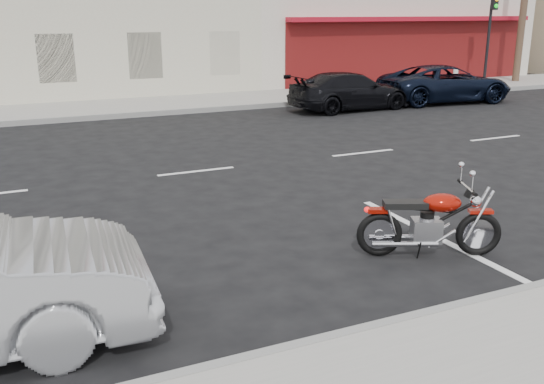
{
  "coord_description": "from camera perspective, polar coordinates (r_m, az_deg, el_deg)",
  "views": [
    {
      "loc": [
        -5.57,
        -11.45,
        3.14
      ],
      "look_at": [
        -2.32,
        -4.38,
        0.8
      ],
      "focal_mm": 40.0,
      "sensor_mm": 36.0,
      "label": 1
    }
  ],
  "objects": [
    {
      "name": "suv_far",
      "position": [
        22.6,
        16.01,
        9.78
      ],
      "size": [
        4.91,
        2.7,
        1.3
      ],
      "primitive_type": "imported",
      "rotation": [
        0.0,
        0.0,
        1.45
      ],
      "color": "black",
      "rests_on": "ground"
    },
    {
      "name": "motorcycle",
      "position": [
        8.44,
        19.09,
        -2.89
      ],
      "size": [
        1.79,
        0.94,
        0.96
      ],
      "rotation": [
        0.0,
        0.0,
        -0.42
      ],
      "color": "black",
      "rests_on": "ground"
    },
    {
      "name": "fire_hydrant",
      "position": [
        26.71,
        16.87,
        10.42
      ],
      "size": [
        0.2,
        0.2,
        0.72
      ],
      "color": "beige",
      "rests_on": "sidewalk_far"
    },
    {
      "name": "sidewalk_far",
      "position": [
        20.39,
        -22.98,
        6.77
      ],
      "size": [
        80.0,
        3.4,
        0.15
      ],
      "primitive_type": "cube",
      "color": "gray",
      "rests_on": "ground"
    },
    {
      "name": "curb_far",
      "position": [
        18.71,
        -22.74,
        6.02
      ],
      "size": [
        80.0,
        0.12,
        0.16
      ],
      "primitive_type": "cube",
      "color": "gray",
      "rests_on": "ground"
    },
    {
      "name": "ground",
      "position": [
        13.11,
        1.21,
        2.88
      ],
      "size": [
        120.0,
        120.0,
        0.0
      ],
      "primitive_type": "plane",
      "color": "black",
      "rests_on": "ground"
    },
    {
      "name": "traffic_light",
      "position": [
        27.48,
        19.9,
        14.56
      ],
      "size": [
        0.26,
        0.3,
        3.8
      ],
      "color": "black",
      "rests_on": "sidewalk_far"
    },
    {
      "name": "car_far",
      "position": [
        20.19,
        7.35,
        9.41
      ],
      "size": [
        4.31,
        1.95,
        1.22
      ],
      "primitive_type": "imported",
      "rotation": [
        0.0,
        0.0,
        1.63
      ],
      "color": "black",
      "rests_on": "ground"
    }
  ]
}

